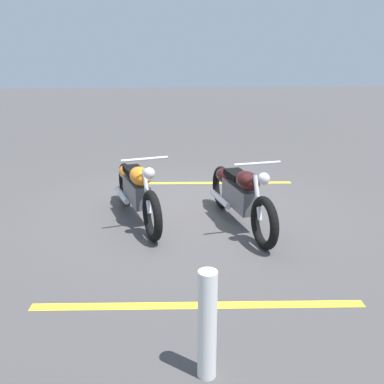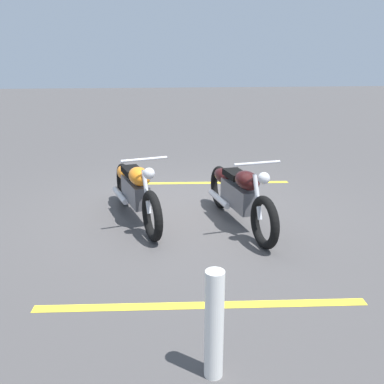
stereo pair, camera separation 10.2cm
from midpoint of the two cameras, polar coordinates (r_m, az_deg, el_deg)
The scene contains 6 objects.
ground_plane at distance 6.53m, azimuth -1.56°, elevation -2.55°, with size 60.00×60.00×0.00m, color #474444.
motorcycle_bright_foreground at distance 6.13m, azimuth -8.29°, elevation 0.44°, with size 2.18×0.83×1.04m.
motorcycle_dark_foreground at distance 5.91m, azimuth 5.81°, elevation -0.11°, with size 2.21×0.72×1.04m.
bollard_post at distance 3.15m, azimuth 2.07°, elevation -17.70°, with size 0.14×0.14×0.86m, color white.
parking_stripe_near at distance 7.99m, azimuth 1.39°, elevation 1.27°, with size 3.20×0.12×0.01m, color yellow.
parking_stripe_mid at distance 4.15m, azimuth 0.56°, elevation -15.20°, with size 3.20×0.12×0.01m, color yellow.
Camera 2 is at (6.10, -0.58, 2.25)m, focal length 39.09 mm.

